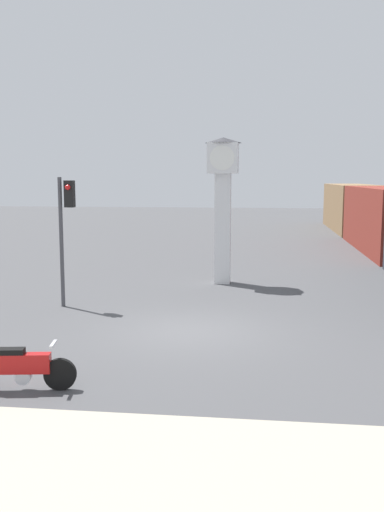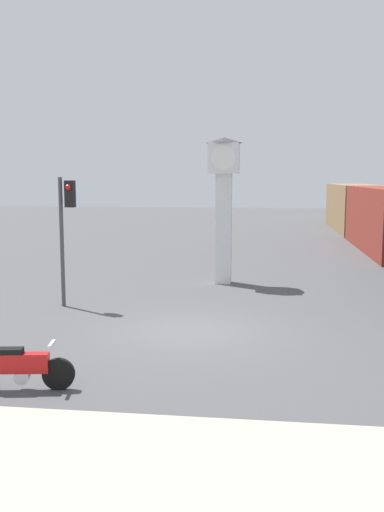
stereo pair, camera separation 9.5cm
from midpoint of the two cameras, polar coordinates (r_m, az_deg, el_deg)
ground_plane at (r=14.82m, az=-0.09°, el=-7.53°), size 120.00×120.00×0.00m
motorcycle at (r=11.24m, az=-16.71°, el=-10.63°), size 2.05×0.53×0.91m
clock_tower at (r=21.11m, az=3.34°, el=6.80°), size 1.32×1.32×5.38m
traffic_light at (r=17.60m, az=-12.34°, el=3.74°), size 0.50×0.35×3.94m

